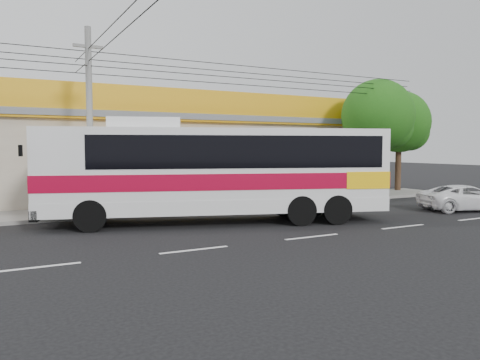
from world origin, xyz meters
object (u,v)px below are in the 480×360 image
Objects in this scene: coach_bus at (222,167)px; utility_pole at (88,61)px; tree_near at (380,118)px; tree_far at (401,124)px; white_car at (466,198)px.

utility_pole is at bearing 164.41° from coach_bus.
tree_near is (15.61, 0.71, -1.63)m from utility_pole.
tree_near is at bearing -152.59° from tree_far.
tree_near is 1.04× the size of tree_far.
tree_near is at bearing 35.11° from coach_bus.
coach_bus is at bearing -33.59° from utility_pole.
utility_pole is (-15.32, 4.93, 5.49)m from white_car.
coach_bus is 3.11× the size of white_car.
tree_near is 4.13m from tree_far.
coach_bus is 16.15m from tree_far.
coach_bus is 2.02× the size of tree_far.
coach_bus is 11.41m from white_car.
utility_pole is (-4.22, 2.80, 3.99)m from coach_bus.
utility_pole is 15.71m from tree_near.
tree_far reaches higher than coach_bus.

